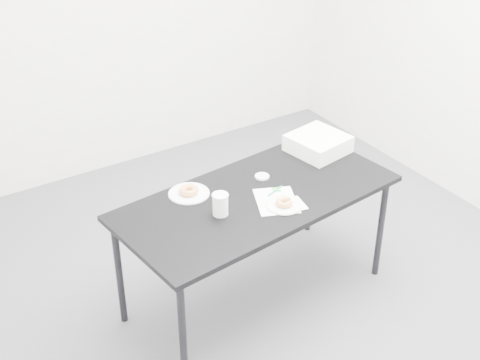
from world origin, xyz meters
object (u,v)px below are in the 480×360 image
plate_far (189,194)px  donut_near (284,202)px  table (257,204)px  coffee_cup (220,204)px  pen (275,191)px  bakery_box (318,143)px  donut_far (189,190)px  plate_near (284,205)px  scorecard (276,201)px

plate_far → donut_near: bearing=-45.5°
table → coffee_cup: bearing=-175.2°
pen → bakery_box: bearing=7.1°
pen → bakery_box: (0.53, 0.26, 0.05)m
donut_far → plate_far: bearing=0.0°
donut_near → plate_far: bearing=134.5°
plate_near → plate_far: bearing=134.5°
plate_near → donut_far: (-0.40, 0.41, 0.02)m
pen → donut_near: donut_near is taller
plate_near → bakery_box: size_ratio=0.63×
coffee_cup → plate_near: bearing=-19.4°
table → plate_near: (0.07, -0.18, 0.06)m
scorecard → bakery_box: (0.58, 0.35, 0.05)m
donut_near → donut_far: donut_far is taller
pen → donut_near: 0.16m
scorecard → donut_far: donut_far is taller
donut_near → bakery_box: (0.57, 0.42, 0.03)m
scorecard → pen: (0.05, 0.09, 0.01)m
plate_near → donut_near: (0.00, 0.00, 0.02)m
scorecard → pen: bearing=82.8°
table → donut_near: 0.21m
plate_near → coffee_cup: 0.38m
scorecard → coffee_cup: size_ratio=2.22×
plate_near → coffee_cup: size_ratio=1.60×
donut_far → plate_near: bearing=-45.5°
plate_far → donut_far: donut_far is taller
donut_near → plate_far: size_ratio=0.41×
donut_near → coffee_cup: size_ratio=0.75×
scorecard → plate_far: bearing=162.5°
scorecard → pen: 0.10m
donut_far → bakery_box: 0.97m
pen → coffee_cup: size_ratio=1.03×
coffee_cup → scorecard: bearing=-9.5°
scorecard → coffee_cup: coffee_cup is taller
pen → plate_far: 0.51m
bakery_box → scorecard: bearing=-158.3°
plate_near → table: bearing=110.9°
plate_far → donut_far: 0.02m
plate_near → scorecard: bearing=96.5°
scorecard → coffee_cup: 0.35m
table → plate_far: 0.41m
scorecard → plate_far: size_ratio=1.20×
table → plate_near: plate_near is taller
table → plate_far: plate_far is taller
donut_far → coffee_cup: size_ratio=0.87×
coffee_cup → donut_far: bearing=99.5°
pen → coffee_cup: coffee_cup is taller
plate_far → bakery_box: (0.97, 0.01, 0.05)m
table → pen: pen is taller
table → plate_far: bearing=139.3°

